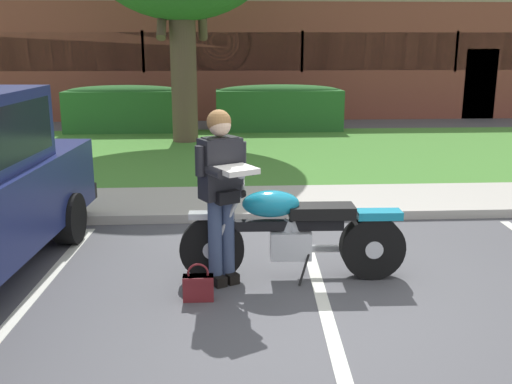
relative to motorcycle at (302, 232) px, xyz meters
The scene contains 12 objects.
ground_plane 0.83m from the motorcycle, 76.68° to the right, with size 140.00×140.00×0.00m, color #4C4C51.
curb_strip 2.05m from the motorcycle, 85.56° to the left, with size 60.00×0.20×0.12m, color #B7B2A8.
concrete_walk 2.89m from the motorcycle, 86.88° to the left, with size 60.00×1.50×0.08m, color #B7B2A8.
grass_lawn 6.82m from the motorcycle, 88.69° to the left, with size 60.00×6.39×0.06m, color #478433.
stall_stripe_0 2.65m from the motorcycle, 169.92° to the right, with size 0.12×4.40×0.01m, color silver.
stall_stripe_1 0.67m from the motorcycle, 73.90° to the right, with size 0.12×4.40×0.01m, color silver.
motorcycle is the anchor object (origin of this frame).
rider_person 0.95m from the motorcycle, behind, with size 0.59×0.67×1.70m.
handbag 1.17m from the motorcycle, 155.04° to the right, with size 0.28×0.13×0.36m.
hedge_left 10.34m from the motorcycle, 108.17° to the left, with size 3.06×0.90×1.24m.
hedge_center_left 9.85m from the motorcycle, 85.78° to the left, with size 3.26×0.90×1.24m.
brick_building 17.07m from the motorcycle, 84.48° to the left, with size 27.73×9.40×3.88m.
Camera 1 is at (-0.93, -4.86, 2.31)m, focal length 41.44 mm.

